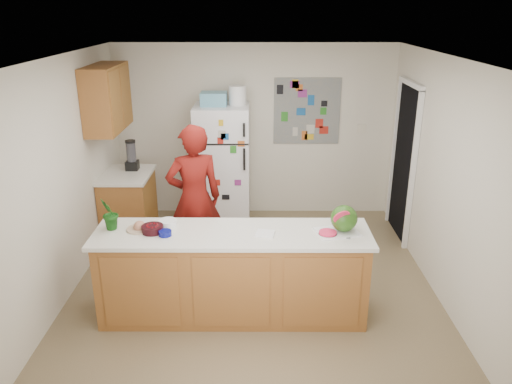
{
  "coord_description": "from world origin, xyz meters",
  "views": [
    {
      "loc": [
        0.05,
        -4.86,
        2.96
      ],
      "look_at": [
        0.03,
        0.2,
        1.07
      ],
      "focal_mm": 35.0,
      "sensor_mm": 36.0,
      "label": 1
    }
  ],
  "objects_px": {
    "refrigerator": "(223,165)",
    "cherry_bowl": "(153,229)",
    "person": "(194,199)",
    "watermelon": "(344,218)"
  },
  "relations": [
    {
      "from": "person",
      "to": "cherry_bowl",
      "type": "distance_m",
      "value": 1.04
    },
    {
      "from": "refrigerator",
      "to": "cherry_bowl",
      "type": "height_order",
      "value": "refrigerator"
    },
    {
      "from": "watermelon",
      "to": "person",
      "type": "bearing_deg",
      "value": 147.95
    },
    {
      "from": "refrigerator",
      "to": "watermelon",
      "type": "height_order",
      "value": "refrigerator"
    },
    {
      "from": "refrigerator",
      "to": "cherry_bowl",
      "type": "distance_m",
      "value": 2.44
    },
    {
      "from": "person",
      "to": "watermelon",
      "type": "distance_m",
      "value": 1.85
    },
    {
      "from": "cherry_bowl",
      "to": "watermelon",
      "type": "bearing_deg",
      "value": 0.58
    },
    {
      "from": "person",
      "to": "refrigerator",
      "type": "bearing_deg",
      "value": -116.75
    },
    {
      "from": "person",
      "to": "watermelon",
      "type": "height_order",
      "value": "person"
    },
    {
      "from": "watermelon",
      "to": "cherry_bowl",
      "type": "bearing_deg",
      "value": -179.42
    }
  ]
}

